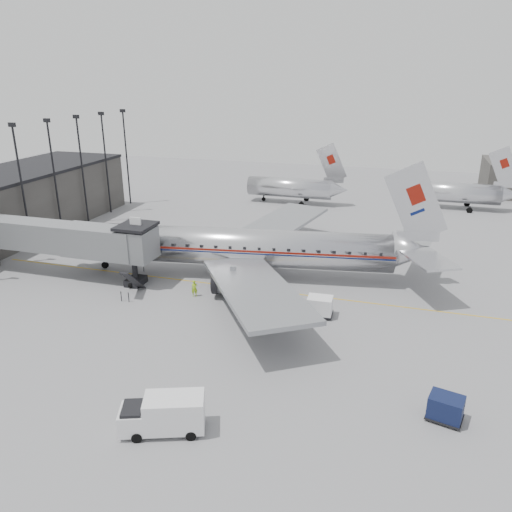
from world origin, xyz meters
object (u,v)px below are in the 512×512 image
Objects in this scene: ramp_worker at (194,288)px; baggage_cart_navy at (446,408)px; baggage_cart_white at (320,306)px; service_van at (164,414)px; airliner at (245,247)px.

baggage_cart_navy is at bearing -56.55° from ramp_worker.
baggage_cart_white reaches higher than baggage_cart_navy.
service_van is 2.30× the size of baggage_cart_white.
baggage_cart_white is at bearing 50.33° from service_van.
baggage_cart_navy is 25.76m from ramp_worker.
airliner reaches higher than baggage_cart_navy.
airliner is 17.05× the size of baggage_cart_white.
baggage_cart_navy is at bearing -53.58° from airliner.
baggage_cart_white is (9.32, -7.12, -2.26)m from airliner.
service_van reaches higher than baggage_cart_white.
baggage_cart_white reaches higher than ramp_worker.
service_van is 19.12m from baggage_cart_white.
baggage_cart_white is 1.44× the size of ramp_worker.
airliner is at bearing 37.19° from ramp_worker.
service_van is at bearing -99.16° from ramp_worker.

